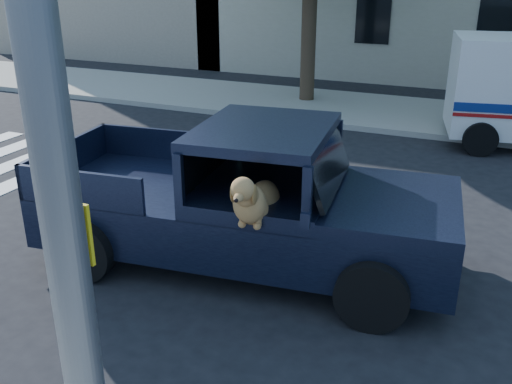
# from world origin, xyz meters

# --- Properties ---
(ground) EXTENTS (120.00, 120.00, 0.00)m
(ground) POSITION_xyz_m (0.00, 0.00, 0.00)
(ground) COLOR black
(ground) RESTS_ON ground
(far_sidewalk) EXTENTS (60.00, 4.00, 0.15)m
(far_sidewalk) POSITION_xyz_m (0.00, 9.20, 0.07)
(far_sidewalk) COLOR gray
(far_sidewalk) RESTS_ON ground
(lane_stripes) EXTENTS (21.60, 0.14, 0.01)m
(lane_stripes) POSITION_xyz_m (2.00, 3.40, 0.01)
(lane_stripes) COLOR silver
(lane_stripes) RESTS_ON ground
(pickup_truck) EXTENTS (5.95, 3.15, 2.05)m
(pickup_truck) POSITION_xyz_m (-1.62, -0.24, 0.69)
(pickup_truck) COLOR black
(pickup_truck) RESTS_ON ground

